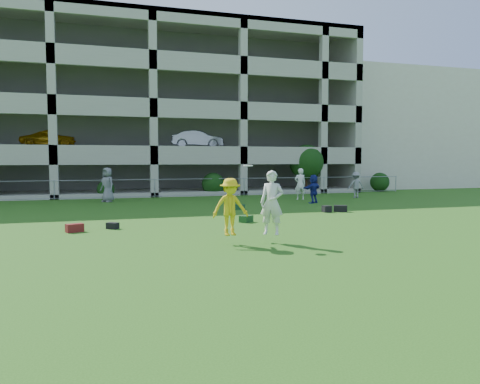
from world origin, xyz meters
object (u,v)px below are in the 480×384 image
object	(u,v)px
bystander_d	(313,189)
bystander_e	(300,184)
crate_d	(327,209)
bystander_f	(356,185)
stucco_building	(384,133)
frisbee_contest	(245,205)
bystander_c	(107,185)
parking_garage	(141,115)

from	to	relation	value
bystander_d	bystander_e	size ratio (longest dim) A/B	0.84
bystander_e	crate_d	distance (m)	6.71
bystander_d	bystander_f	world-z (taller)	bystander_f
stucco_building	bystander_d	world-z (taller)	stucco_building
frisbee_contest	bystander_f	bearing A→B (deg)	48.91
bystander_c	bystander_e	distance (m)	11.29
bystander_c	crate_d	xyz separation A→B (m)	(9.52, -8.44, -0.83)
stucco_building	crate_d	world-z (taller)	stucco_building
bystander_e	parking_garage	bearing A→B (deg)	-50.47
bystander_e	parking_garage	distance (m)	16.21
parking_garage	stucco_building	bearing A→B (deg)	0.75
bystander_d	parking_garage	bearing A→B (deg)	-93.91
bystander_e	frisbee_contest	xyz separation A→B (m)	(-7.67, -13.07, 0.17)
stucco_building	bystander_c	distance (m)	28.63
stucco_building	crate_d	distance (m)	26.21
bystander_d	bystander_f	bearing A→B (deg)	179.08
bystander_c	parking_garage	world-z (taller)	parking_garage
stucco_building	frisbee_contest	bearing A→B (deg)	-130.43
bystander_c	bystander_e	world-z (taller)	bystander_c
bystander_e	crate_d	world-z (taller)	bystander_e
bystander_e	bystander_f	world-z (taller)	bystander_e
parking_garage	crate_d	bearing A→B (deg)	-71.42
crate_d	parking_garage	bearing A→B (deg)	108.58
stucco_building	bystander_f	world-z (taller)	stucco_building
bystander_d	bystander_e	distance (m)	2.20
crate_d	frisbee_contest	bearing A→B (deg)	-132.56
stucco_building	bystander_c	bearing A→B (deg)	-156.33
bystander_f	bystander_c	bearing A→B (deg)	1.70
bystander_c	bystander_d	distance (m)	11.70
bystander_e	parking_garage	xyz separation A→B (m)	(-8.16, 13.05, 5.07)
stucco_building	bystander_d	xyz separation A→B (m)	(-15.03, -15.54, -4.21)
bystander_f	frisbee_contest	size ratio (longest dim) A/B	0.76
bystander_f	bystander_e	bearing A→B (deg)	11.95
frisbee_contest	parking_garage	size ratio (longest dim) A/B	0.07
bystander_c	parking_garage	bearing A→B (deg)	126.80
bystander_e	frisbee_contest	size ratio (longest dim) A/B	0.87
bystander_c	bystander_f	xyz separation A→B (m)	(15.08, -1.71, -0.16)
bystander_e	bystander_f	xyz separation A→B (m)	(3.96, 0.26, -0.12)
bystander_c	frisbee_contest	world-z (taller)	frisbee_contest
stucco_building	bystander_c	size ratio (longest dim) A/B	8.14
crate_d	bystander_f	bearing A→B (deg)	50.41
bystander_c	bystander_f	size ratio (longest dim) A/B	1.19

